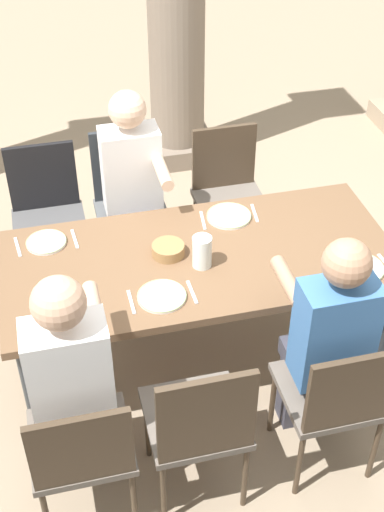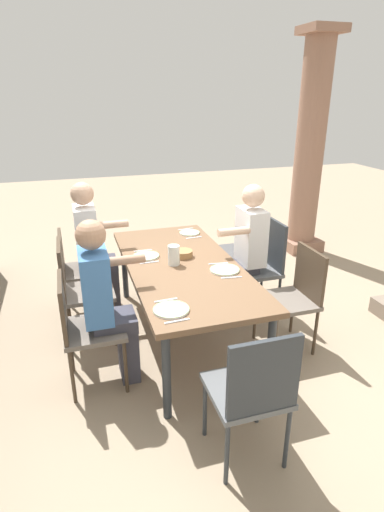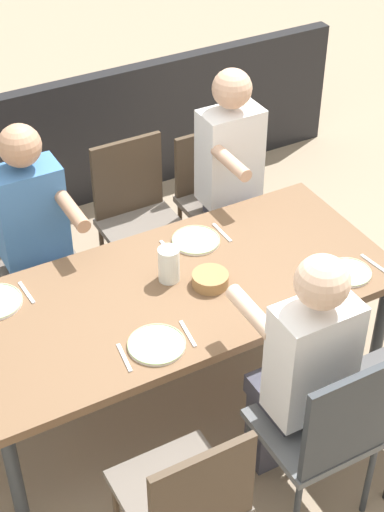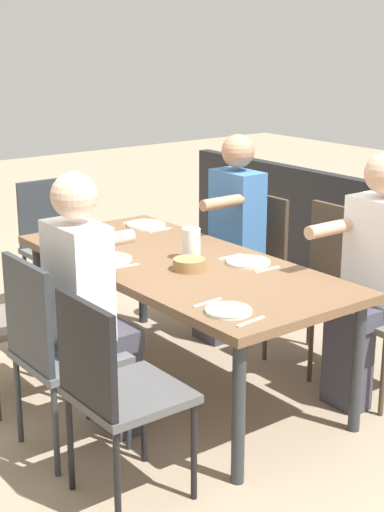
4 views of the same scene
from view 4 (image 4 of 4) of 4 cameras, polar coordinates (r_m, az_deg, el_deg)
name	(u,v)px [view 4 (image 4 of 4)]	position (r m, az deg, el deg)	size (l,w,h in m)	color
ground_plane	(180,384)	(4.44, -0.87, -9.46)	(16.00, 16.00, 0.00)	gray
dining_table	(180,272)	(4.19, -0.91, -1.18)	(2.05, 0.93, 0.73)	brown
chair_west_north	(113,385)	(3.21, -5.85, -9.45)	(0.44, 0.44, 0.93)	#4F4F50
chair_mid_north	(53,344)	(3.62, -10.22, -6.43)	(0.44, 0.44, 0.96)	#5B5E61
chair_mid_south	(322,274)	(4.64, 9.61, -1.34)	(0.44, 0.44, 0.94)	#6A6158
chair_east_south	(250,253)	(5.08, 4.31, 0.24)	(0.44, 0.44, 0.90)	#6A6158
chair_head_east	(55,239)	(5.42, -10.05, 1.22)	(0.44, 0.44, 0.94)	#5B5E61
diner_woman_green	(230,231)	(4.92, 2.79, 1.87)	(0.35, 0.49, 1.31)	#3F3F4C
diner_man_white	(90,300)	(3.65, -7.54, -3.27)	(0.35, 0.50, 1.33)	#3F3F4C
diner_guest_third	(370,272)	(4.13, 13.03, -1.14)	(0.35, 0.50, 1.34)	#3F3F4C
plate_0	(228,310)	(3.43, 2.71, -4.04)	(0.21, 0.21, 0.02)	white
fork_0	(251,321)	(3.33, 4.37, -4.84)	(0.02, 0.17, 0.01)	silver
spoon_0	(207,303)	(3.54, 1.14, -3.46)	(0.02, 0.17, 0.01)	silver
plate_1	(248,262)	(4.15, 4.17, -0.43)	(0.24, 0.24, 0.02)	white
fork_1	(267,270)	(4.04, 5.58, -1.00)	(0.02, 0.17, 0.01)	silver
spoon_1	(230,257)	(4.26, 2.84, -0.05)	(0.02, 0.17, 0.01)	silver
plate_2	(109,259)	(4.21, -6.13, -0.22)	(0.25, 0.25, 0.02)	white
fork_2	(124,266)	(4.09, -5.03, -0.77)	(0.02, 0.17, 0.01)	silver
spoon_2	(95,254)	(4.34, -7.16, 0.16)	(0.02, 0.17, 0.01)	silver
plate_3	(146,225)	(4.94, -3.40, 2.33)	(0.25, 0.25, 0.02)	white
fork_3	(160,230)	(4.82, -2.40, 1.92)	(0.02, 0.17, 0.01)	silver
spoon_3	(133,221)	(5.06, -4.35, 2.59)	(0.02, 0.17, 0.01)	silver
water_pitcher	(191,246)	(4.19, -0.05, 0.78)	(0.10, 0.10, 0.17)	white
bread_basket	(189,264)	(4.02, -0.20, -0.61)	(0.17, 0.17, 0.06)	#9E7547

